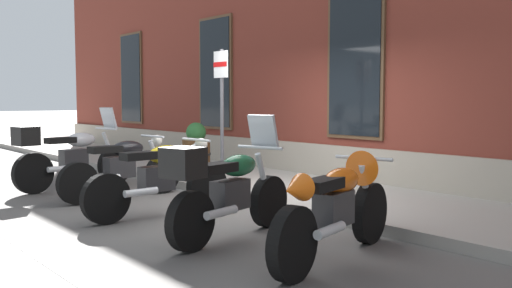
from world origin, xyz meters
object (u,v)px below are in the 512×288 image
object	(u,v)px
motorcycle_black_naked	(124,168)
motorcycle_green_touring	(227,189)
motorcycle_yellow_naked	(161,178)
motorcycle_silver_touring	(70,156)
barrel_planter	(196,149)
motorcycle_orange_sport	(341,201)
parking_sign	(222,96)

from	to	relation	value
motorcycle_black_naked	motorcycle_green_touring	xyz separation A→B (m)	(3.04, -0.31, 0.08)
motorcycle_yellow_naked	motorcycle_black_naked	bearing A→B (deg)	172.60
motorcycle_silver_touring	motorcycle_black_naked	bearing A→B (deg)	11.69
motorcycle_silver_touring	motorcycle_green_touring	distance (m)	4.43
barrel_planter	motorcycle_orange_sport	bearing A→B (deg)	-20.79
motorcycle_yellow_naked	motorcycle_green_touring	distance (m)	1.59
motorcycle_black_naked	motorcycle_green_touring	bearing A→B (deg)	-5.77
motorcycle_yellow_naked	barrel_planter	world-z (taller)	barrel_planter
motorcycle_silver_touring	motorcycle_yellow_naked	bearing A→B (deg)	1.97
motorcycle_black_naked	barrel_planter	size ratio (longest dim) A/B	2.24
motorcycle_silver_touring	motorcycle_orange_sport	distance (m)	5.68
motorcycle_black_naked	parking_sign	bearing A→B (deg)	81.86
motorcycle_green_touring	motorcycle_orange_sport	bearing A→B (deg)	19.10
motorcycle_orange_sport	barrel_planter	bearing A→B (deg)	159.21
barrel_planter	motorcycle_green_touring	bearing A→B (deg)	-29.98
motorcycle_black_naked	parking_sign	world-z (taller)	parking_sign
motorcycle_green_touring	barrel_planter	world-z (taller)	motorcycle_green_touring
motorcycle_black_naked	motorcycle_orange_sport	bearing A→B (deg)	1.60
motorcycle_silver_touring	motorcycle_black_naked	size ratio (longest dim) A/B	1.06
parking_sign	barrel_planter	size ratio (longest dim) A/B	2.39
parking_sign	motorcycle_black_naked	bearing A→B (deg)	-98.14
motorcycle_green_touring	parking_sign	world-z (taller)	parking_sign
motorcycle_green_touring	barrel_planter	size ratio (longest dim) A/B	2.10
motorcycle_black_naked	parking_sign	xyz separation A→B (m)	(0.24, 1.67, 1.10)
motorcycle_silver_touring	barrel_planter	world-z (taller)	motorcycle_silver_touring
motorcycle_yellow_naked	motorcycle_orange_sport	size ratio (longest dim) A/B	1.00
motorcycle_black_naked	parking_sign	distance (m)	2.01
motorcycle_yellow_naked	parking_sign	distance (m)	2.48
motorcycle_yellow_naked	parking_sign	world-z (taller)	parking_sign
motorcycle_silver_touring	motorcycle_black_naked	distance (m)	1.42
barrel_planter	parking_sign	bearing A→B (deg)	-20.12
motorcycle_black_naked	motorcycle_yellow_naked	distance (m)	1.47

